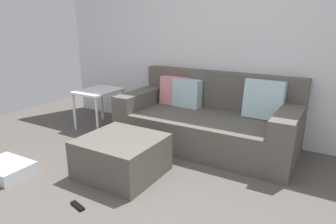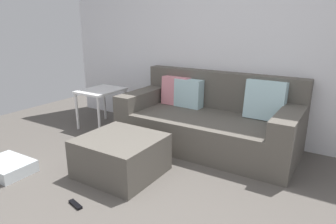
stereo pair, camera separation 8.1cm
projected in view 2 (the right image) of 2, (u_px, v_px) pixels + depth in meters
wall_back at (243, 34)px, 3.69m from camera, size 5.61×0.10×2.71m
couch_sectional at (209, 121)px, 3.70m from camera, size 2.12×0.99×0.88m
ottoman at (121, 156)px, 3.02m from camera, size 0.76×0.72×0.39m
storage_bin at (7, 167)px, 3.07m from camera, size 0.52×0.38×0.12m
side_table at (101, 95)px, 4.33m from camera, size 0.49×0.63×0.56m
remote_near_ottoman at (75, 204)px, 2.52m from camera, size 0.17×0.08×0.02m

